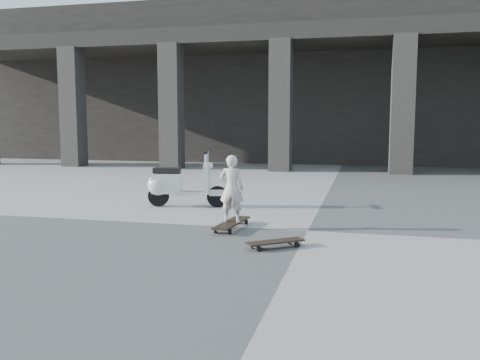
% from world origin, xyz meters
% --- Properties ---
extents(ground, '(90.00, 90.00, 0.00)m').
position_xyz_m(ground, '(0.00, 0.00, 0.00)').
color(ground, '#4B4B48').
rests_on(ground, ground).
extents(colonnade, '(28.00, 8.82, 6.00)m').
position_xyz_m(colonnade, '(-0.00, 13.77, 3.03)').
color(colonnade, black).
rests_on(colonnade, ground).
extents(longboard, '(0.33, 1.01, 0.10)m').
position_xyz_m(longboard, '(-1.08, -0.11, 0.08)').
color(longboard, black).
rests_on(longboard, ground).
extents(skateboard_spare, '(0.70, 0.60, 0.09)m').
position_xyz_m(skateboard_spare, '(-0.28, -1.06, 0.07)').
color(skateboard_spare, black).
rests_on(skateboard_spare, ground).
extents(child, '(0.36, 0.25, 0.97)m').
position_xyz_m(child, '(-1.08, -0.11, 0.58)').
color(child, beige).
rests_on(child, longboard).
extents(scooter, '(1.45, 0.59, 1.02)m').
position_xyz_m(scooter, '(-2.58, 1.49, 0.40)').
color(scooter, black).
rests_on(scooter, ground).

